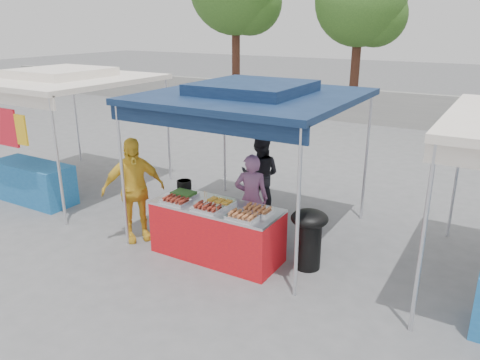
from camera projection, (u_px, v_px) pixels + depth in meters
The scene contains 21 objects.
ground_plane at pixel (221, 253), 7.40m from camera, with size 80.00×80.00×0.00m, color slate.
back_wall at pixel (393, 109), 16.18m from camera, with size 40.00×0.25×1.20m, color gray.
main_canopy at pixel (252, 95), 7.43m from camera, with size 3.20×3.20×2.57m.
neighbor_stall_left at pixel (50, 119), 9.52m from camera, with size 3.20×3.20×2.57m.
tree_1 at pixel (364, 5), 17.94m from camera, with size 3.54×3.48×5.99m.
vendor_table at pixel (217, 231), 7.19m from camera, with size 2.00×0.80×0.85m.
food_tray_fl at pixel (176, 201), 7.14m from camera, with size 0.42×0.30×0.07m.
food_tray_fm at pixel (207, 208), 6.86m from camera, with size 0.42×0.30×0.07m.
food_tray_fr at pixel (242, 216), 6.57m from camera, with size 0.42×0.30×0.07m.
food_tray_bl at pixel (184, 194), 7.41m from camera, with size 0.42×0.30×0.07m.
food_tray_bm at pixel (220, 202), 7.10m from camera, with size 0.42×0.30×0.07m.
food_tray_br at pixel (257, 210), 6.79m from camera, with size 0.42×0.30×0.07m.
cooking_pot at pixel (184, 185), 7.73m from camera, with size 0.24×0.24×0.14m, color black.
skewer_cup at pixel (206, 206), 6.91m from camera, with size 0.07×0.07×0.09m, color silver.
wok_burner at pixel (309, 234), 6.81m from camera, with size 0.55×0.55×0.92m.
crate_left at pixel (221, 232), 7.83m from camera, with size 0.46×0.32×0.27m, color #1646B5.
crate_right at pixel (246, 236), 7.64m from camera, with size 0.52×0.36×0.31m, color #1646B5.
crate_stacked at pixel (246, 219), 7.54m from camera, with size 0.50×0.35×0.30m, color #1646B5.
vendor_woman at pixel (251, 199), 7.58m from camera, with size 0.55×0.36×1.50m, color #996191.
helper_man at pixel (260, 175), 8.69m from camera, with size 0.75×0.58×1.54m, color black.
customer_person at pixel (133, 190), 7.63m from camera, with size 1.03×0.43×1.75m, color yellow.
Camera 1 is at (3.64, -5.56, 3.48)m, focal length 35.00 mm.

